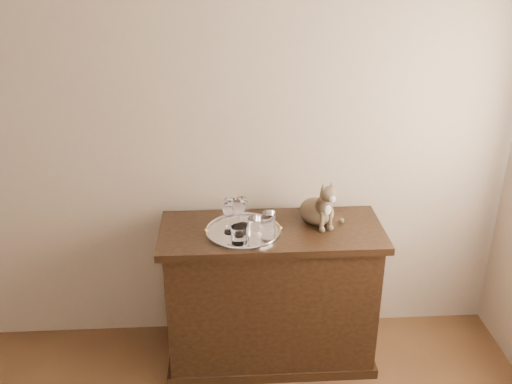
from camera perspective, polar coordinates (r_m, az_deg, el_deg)
wall_back at (r=3.16m, az=-9.82°, el=6.76°), size 4.00×0.10×2.70m
sideboard at (r=3.27m, az=1.48°, el=-10.27°), size 1.20×0.50×0.85m
tray at (r=3.02m, az=-1.26°, el=-3.98°), size 0.40×0.40×0.01m
wine_glass_a at (r=3.00m, az=-2.66°, el=-2.12°), size 0.07×0.07×0.18m
wine_glass_b at (r=3.04m, az=-1.36°, el=-1.89°), size 0.06×0.06×0.17m
wine_glass_c at (r=2.96m, az=-2.71°, el=-2.56°), size 0.07×0.07×0.17m
wine_glass_d at (r=2.96m, az=-1.75°, el=-2.28°), size 0.08×0.08×0.20m
tumbler_a at (r=2.97m, az=-0.10°, el=-3.44°), size 0.08×0.08×0.09m
tumbler_b at (r=2.88m, az=-1.70°, el=-4.29°), size 0.08×0.08×0.09m
tumbler_c at (r=3.03m, az=1.27°, el=-2.81°), size 0.07×0.07×0.08m
cat at (r=3.07m, az=6.14°, el=-0.78°), size 0.35×0.34×0.27m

